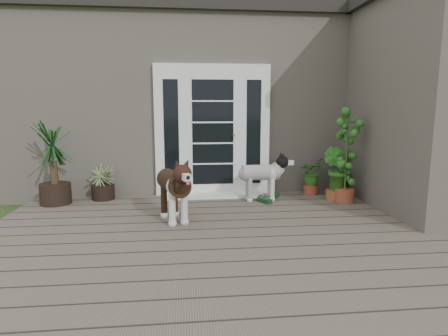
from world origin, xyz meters
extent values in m
cube|color=#6B5B4C|center=(0.00, 0.40, 0.06)|extent=(6.20, 4.60, 0.12)
cube|color=#665E54|center=(0.00, 4.65, 1.55)|extent=(7.40, 4.00, 3.10)
cube|color=#2D2826|center=(0.00, 4.65, 3.20)|extent=(7.60, 4.20, 0.20)
cube|color=#665E54|center=(2.90, 1.50, 1.55)|extent=(1.60, 2.40, 3.10)
cube|color=white|center=(-0.20, 2.60, 1.19)|extent=(1.90, 0.14, 2.15)
cube|color=white|center=(-0.20, 2.40, 0.14)|extent=(1.60, 0.40, 0.05)
imported|color=#1D4D16|center=(1.45, 2.40, 0.38)|extent=(0.58, 0.58, 0.53)
imported|color=#28611B|center=(1.69, 1.97, 0.43)|extent=(0.58, 0.58, 0.62)
imported|color=#265919|center=(1.92, 2.40, 0.44)|extent=(0.44, 0.44, 0.64)
camera|label=1|loc=(-0.66, -3.62, 1.58)|focal=30.06mm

